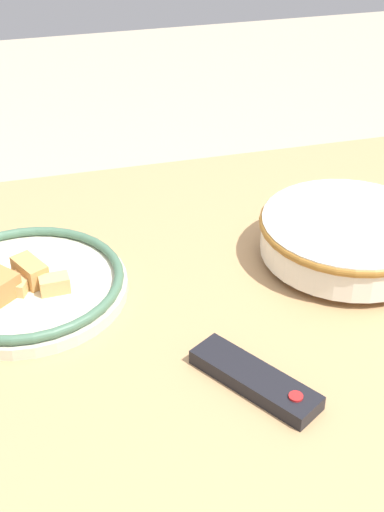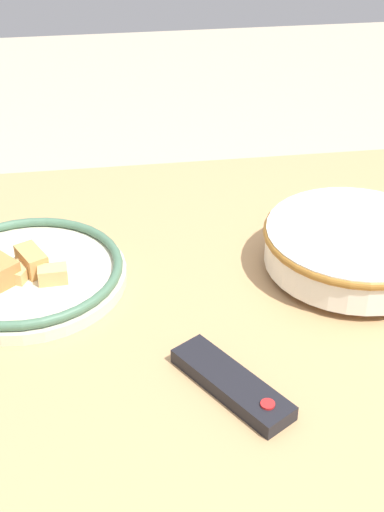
# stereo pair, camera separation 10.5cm
# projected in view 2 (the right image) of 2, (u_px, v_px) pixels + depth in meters

# --- Properties ---
(dining_table) EXTENTS (1.59, 1.00, 0.74)m
(dining_table) POSITION_uv_depth(u_px,v_px,m) (256.00, 357.00, 1.02)
(dining_table) COLOR tan
(dining_table) RESTS_ON ground_plane
(noodle_bowl) EXTENTS (0.27, 0.27, 0.07)m
(noodle_bowl) POSITION_uv_depth(u_px,v_px,m) (354.00, 246.00, 1.06)
(noodle_bowl) COLOR silver
(noodle_bowl) RESTS_ON dining_table
(food_plate) EXTENTS (0.29, 0.29, 0.05)m
(food_plate) POSITION_uv_depth(u_px,v_px,m) (26.00, 273.00, 1.04)
(food_plate) COLOR beige
(food_plate) RESTS_ON dining_table
(tv_remote) EXTENTS (0.13, 0.17, 0.02)m
(tv_remote) POSITION_uv_depth(u_px,v_px,m) (231.00, 384.00, 0.86)
(tv_remote) COLOR black
(tv_remote) RESTS_ON dining_table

